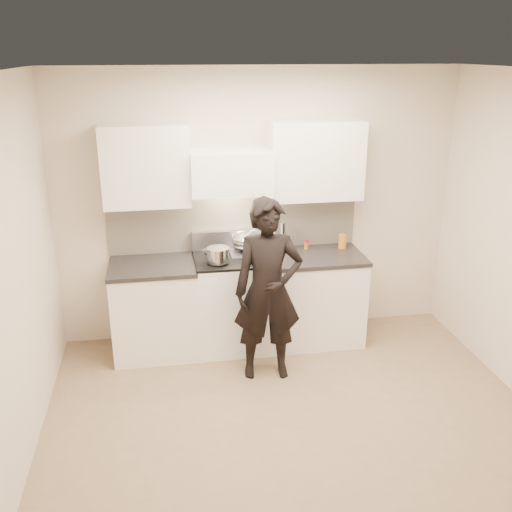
% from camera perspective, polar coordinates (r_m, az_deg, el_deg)
% --- Properties ---
extents(ground_plane, '(4.00, 4.00, 0.00)m').
position_cam_1_polar(ground_plane, '(4.76, 4.00, -16.59)').
color(ground_plane, '#886E53').
extents(room_shell, '(4.04, 3.54, 2.70)m').
position_cam_1_polar(room_shell, '(4.36, 2.63, 3.47)').
color(room_shell, beige).
rests_on(room_shell, ground).
extents(stove, '(0.76, 0.65, 0.96)m').
position_cam_1_polar(stove, '(5.69, -2.18, -4.55)').
color(stove, white).
rests_on(stove, ground).
extents(counter_right, '(0.92, 0.67, 0.92)m').
position_cam_1_polar(counter_right, '(5.85, 5.93, -4.08)').
color(counter_right, white).
rests_on(counter_right, ground).
extents(counter_left, '(0.82, 0.67, 0.92)m').
position_cam_1_polar(counter_left, '(5.66, -10.07, -5.16)').
color(counter_left, white).
rests_on(counter_left, ground).
extents(wok, '(0.35, 0.42, 0.28)m').
position_cam_1_polar(wok, '(5.63, -0.69, 1.55)').
color(wok, silver).
rests_on(wok, stove).
extents(stock_pot, '(0.29, 0.24, 0.14)m').
position_cam_1_polar(stock_pot, '(5.33, -3.83, 0.12)').
color(stock_pot, silver).
rests_on(stock_pot, stove).
extents(utensil_crock, '(0.11, 0.11, 0.28)m').
position_cam_1_polar(utensil_crock, '(5.77, 2.68, 1.51)').
color(utensil_crock, '#B1B2BB').
rests_on(utensil_crock, counter_right).
extents(spice_jar, '(0.04, 0.04, 0.10)m').
position_cam_1_polar(spice_jar, '(5.81, 5.04, 1.18)').
color(spice_jar, '#C05B16').
rests_on(spice_jar, counter_right).
extents(oil_glass, '(0.08, 0.08, 0.14)m').
position_cam_1_polar(oil_glass, '(5.87, 8.64, 1.46)').
color(oil_glass, '#C36C1C').
rests_on(oil_glass, counter_right).
extents(person, '(0.63, 0.44, 1.67)m').
position_cam_1_polar(person, '(5.03, 1.21, -3.47)').
color(person, black).
rests_on(person, ground).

